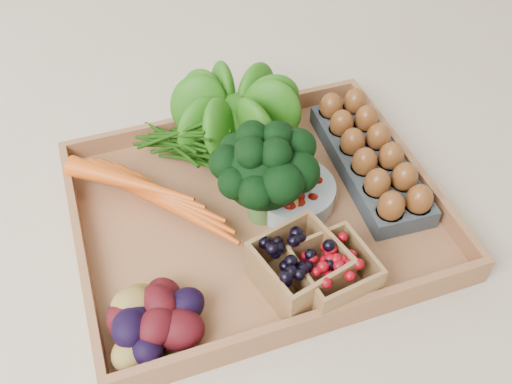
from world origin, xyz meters
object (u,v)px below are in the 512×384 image
object	(u,v)px
cherry_bowl	(293,193)
egg_carton	(369,162)
tray	(256,214)
broccoli	(263,187)

from	to	relation	value
cherry_bowl	egg_carton	bearing A→B (deg)	9.43
tray	broccoli	distance (m)	0.07
broccoli	cherry_bowl	bearing A→B (deg)	11.65
tray	cherry_bowl	world-z (taller)	cherry_bowl
broccoli	cherry_bowl	distance (m)	0.07
tray	egg_carton	world-z (taller)	egg_carton
broccoli	egg_carton	world-z (taller)	broccoli
cherry_bowl	tray	bearing A→B (deg)	-178.20
cherry_bowl	egg_carton	distance (m)	0.15
cherry_bowl	egg_carton	size ratio (longest dim) A/B	0.45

